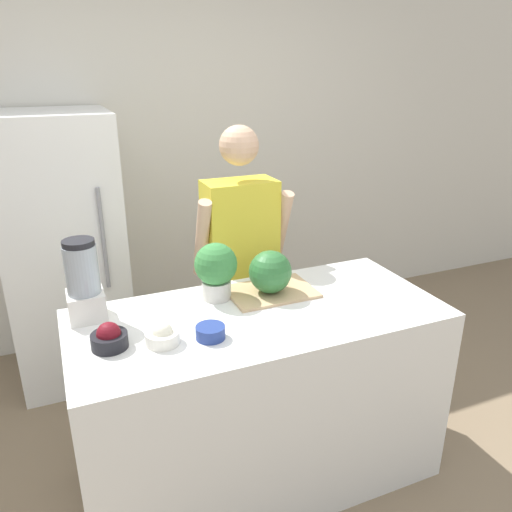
% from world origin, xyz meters
% --- Properties ---
extents(wall_back, '(8.00, 0.06, 2.60)m').
position_xyz_m(wall_back, '(0.00, 2.07, 1.30)').
color(wall_back, silver).
rests_on(wall_back, ground_plane).
extents(counter_island, '(1.63, 0.74, 0.89)m').
position_xyz_m(counter_island, '(0.00, 0.37, 0.44)').
color(counter_island, white).
rests_on(counter_island, ground_plane).
extents(refrigerator, '(0.67, 0.71, 1.66)m').
position_xyz_m(refrigerator, '(-0.73, 1.68, 0.83)').
color(refrigerator, white).
rests_on(refrigerator, ground_plane).
extents(person, '(0.53, 0.26, 1.61)m').
position_xyz_m(person, '(0.17, 1.03, 0.83)').
color(person, gray).
rests_on(person, ground_plane).
extents(cutting_board, '(0.40, 0.28, 0.01)m').
position_xyz_m(cutting_board, '(0.13, 0.53, 0.90)').
color(cutting_board, tan).
rests_on(cutting_board, counter_island).
extents(watermelon, '(0.20, 0.20, 0.20)m').
position_xyz_m(watermelon, '(0.12, 0.52, 1.00)').
color(watermelon, '#2D6B33').
rests_on(watermelon, cutting_board).
extents(bowl_cherries, '(0.14, 0.14, 0.10)m').
position_xyz_m(bowl_cherries, '(-0.64, 0.33, 0.93)').
color(bowl_cherries, black).
rests_on(bowl_cherries, counter_island).
extents(bowl_cream, '(0.13, 0.13, 0.09)m').
position_xyz_m(bowl_cream, '(-0.45, 0.28, 0.92)').
color(bowl_cream, white).
rests_on(bowl_cream, counter_island).
extents(bowl_small_blue, '(0.12, 0.12, 0.05)m').
position_xyz_m(bowl_small_blue, '(-0.26, 0.24, 0.91)').
color(bowl_small_blue, navy).
rests_on(bowl_small_blue, counter_island).
extents(blender, '(0.15, 0.15, 0.35)m').
position_xyz_m(blender, '(-0.69, 0.60, 1.06)').
color(blender, silver).
rests_on(blender, counter_island).
extents(potted_plant, '(0.20, 0.20, 0.27)m').
position_xyz_m(potted_plant, '(-0.12, 0.58, 1.04)').
color(potted_plant, beige).
rests_on(potted_plant, counter_island).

